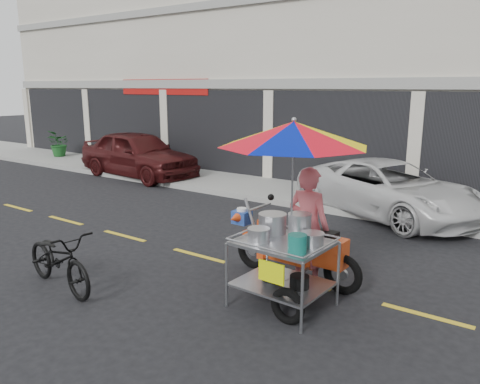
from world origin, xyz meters
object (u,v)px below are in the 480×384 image
Objects in this scene: white_pickup at (388,189)px; food_vendor_rig at (296,186)px; near_bicycle at (59,259)px; maroon_sedan at (138,154)px.

food_vendor_rig is (0.30, -5.19, 1.01)m from white_pickup.
food_vendor_rig is at bearing -51.16° from near_bicycle.
food_vendor_rig is at bearing -115.82° from maroon_sedan.
near_bicycle is (-2.75, -7.00, -0.18)m from white_pickup.
white_pickup is (8.51, 0.00, -0.13)m from maroon_sedan.
food_vendor_rig reaches higher than near_bicycle.
white_pickup is 7.52m from near_bicycle.
near_bicycle is 0.68× the size of food_vendor_rig.
maroon_sedan is 9.07m from near_bicycle.
maroon_sedan is 0.98× the size of white_pickup.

